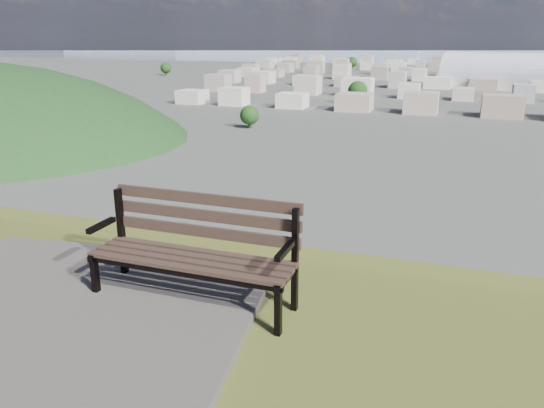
% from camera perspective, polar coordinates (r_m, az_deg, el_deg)
% --- Properties ---
extents(park_bench, '(1.73, 0.57, 0.90)m').
position_cam_1_polar(park_bench, '(4.48, -8.14, -4.39)').
color(park_bench, '#3A2921').
rests_on(park_bench, hilltop_mesa).
extents(arena, '(62.39, 36.23, 24.72)m').
position_cam_1_polar(arena, '(313.56, 23.32, 12.38)').
color(arena, silver).
rests_on(arena, ground).
extents(city_blocks, '(395.00, 361.00, 7.00)m').
position_cam_1_polar(city_blocks, '(395.92, 19.89, 13.24)').
color(city_blocks, silver).
rests_on(city_blocks, ground).
extents(city_trees, '(406.52, 387.20, 9.98)m').
position_cam_1_polar(city_trees, '(321.68, 15.00, 13.12)').
color(city_trees, '#382B1C').
rests_on(city_trees, ground).
extents(bay_water, '(2400.00, 700.00, 0.12)m').
position_cam_1_polar(bay_water, '(901.18, 20.13, 14.92)').
color(bay_water, '#8896AD').
rests_on(bay_water, ground).
extents(far_hills, '(2050.00, 340.00, 60.00)m').
position_cam_1_polar(far_hills, '(1405.04, 17.74, 16.82)').
color(far_hills, '#92A0B5').
rests_on(far_hills, ground).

